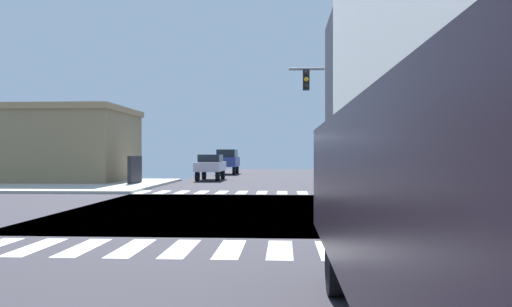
{
  "coord_description": "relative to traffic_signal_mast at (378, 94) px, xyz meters",
  "views": [
    {
      "loc": [
        0.32,
        -17.14,
        1.91
      ],
      "look_at": [
        -0.79,
        2.68,
        1.93
      ],
      "focal_mm": 34.7,
      "sensor_mm": 36.0,
      "label": 1
    }
  ],
  "objects": [
    {
      "name": "street_lamp",
      "position": [
        3.15,
        9.0,
        0.36
      ],
      "size": [
        1.78,
        0.32,
        8.83
      ],
      "color": "gray",
      "rests_on": "ground"
    },
    {
      "name": "box_truck_farside_1",
      "position": [
        -2.97,
        -20.53,
        -2.29
      ],
      "size": [
        2.4,
        7.2,
        4.85
      ],
      "color": "black",
      "rests_on": "ground"
    },
    {
      "name": "sedan_leading_3",
      "position": [
        -9.97,
        11.22,
        -3.74
      ],
      "size": [
        1.8,
        4.3,
        1.88
      ],
      "rotation": [
        0.0,
        0.0,
        3.14
      ],
      "color": "black",
      "rests_on": "ground"
    },
    {
      "name": "box_truck_crossing_2",
      "position": [
        4.59,
        -3.93,
        -2.29
      ],
      "size": [
        7.2,
        2.4,
        4.85
      ],
      "rotation": [
        0.0,
        0.0,
        4.71
      ],
      "color": "black",
      "rests_on": "ground"
    },
    {
      "name": "crosswalk_far",
      "position": [
        -5.22,
        -0.13,
        -4.85
      ],
      "size": [
        13.5,
        2.0,
        0.01
      ],
      "color": "white",
      "rests_on": "ground"
    },
    {
      "name": "sidewalk_corner_nw",
      "position": [
        -17.97,
        4.57,
        -4.79
      ],
      "size": [
        12.0,
        12.0,
        0.14
      ],
      "color": "#B7B3A8",
      "rests_on": "ground"
    },
    {
      "name": "bank_building",
      "position": [
        -22.04,
        8.06,
        -2.33
      ],
      "size": [
        15.35,
        7.88,
        5.04
      ],
      "color": "#847150",
      "rests_on": "ground"
    },
    {
      "name": "suv_middle_2",
      "position": [
        -9.97,
        22.03,
        -3.46
      ],
      "size": [
        1.96,
        4.6,
        2.34
      ],
      "rotation": [
        0.0,
        0.0,
        3.14
      ],
      "color": "black",
      "rests_on": "ground"
    },
    {
      "name": "traffic_signal_mast",
      "position": [
        0.0,
        0.0,
        0.0
      ],
      "size": [
        7.33,
        0.55,
        6.54
      ],
      "color": "gray",
      "rests_on": "ground"
    },
    {
      "name": "ground",
      "position": [
        -4.97,
        -7.43,
        -4.88
      ],
      "size": [
        90.0,
        90.0,
        0.05
      ],
      "color": "#322F37"
    },
    {
      "name": "crosswalk_near",
      "position": [
        -5.22,
        -14.73,
        -4.85
      ],
      "size": [
        13.5,
        2.0,
        0.01
      ],
      "color": "white",
      "rests_on": "ground"
    },
    {
      "name": "sidewalk_corner_ne",
      "position": [
        8.03,
        4.57,
        -4.79
      ],
      "size": [
        12.0,
        12.0,
        0.14
      ],
      "color": "#B2ADA3",
      "rests_on": "ground"
    }
  ]
}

